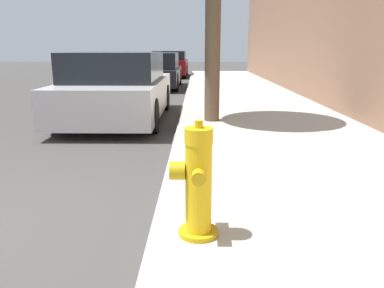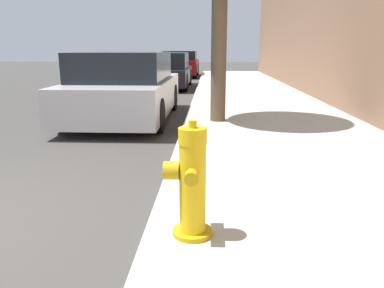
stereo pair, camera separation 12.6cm
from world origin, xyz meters
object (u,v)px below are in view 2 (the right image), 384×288
(parked_car_near, at_px, (125,88))
(parked_car_mid, at_px, (166,71))
(fire_hydrant, at_px, (191,184))
(parked_car_far, at_px, (181,64))

(parked_car_near, bearing_deg, parked_car_mid, 89.42)
(parked_car_near, distance_m, parked_car_mid, 6.51)
(fire_hydrant, distance_m, parked_car_far, 17.62)
(parked_car_mid, height_order, parked_car_far, parked_car_far)
(fire_hydrant, bearing_deg, parked_car_far, 94.70)
(parked_car_near, height_order, parked_car_mid, parked_car_near)
(fire_hydrant, bearing_deg, parked_car_mid, 97.58)
(fire_hydrant, distance_m, parked_car_mid, 11.81)
(parked_car_far, bearing_deg, parked_car_near, -90.84)
(parked_car_near, xyz_separation_m, parked_car_mid, (0.07, 6.51, -0.03))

